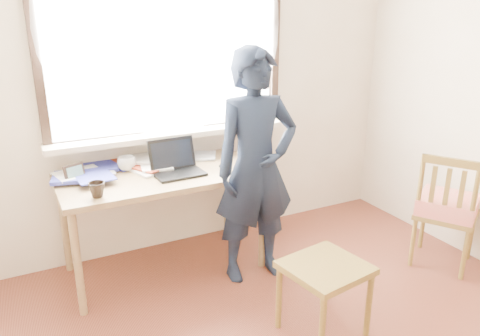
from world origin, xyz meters
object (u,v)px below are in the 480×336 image
side_chair (447,207)px  person (256,168)px  desk (162,184)px  mug_dark (97,190)px  mug_white (127,164)px  laptop (176,165)px  work_chair (325,275)px

side_chair → person: person is taller
side_chair → person: bearing=158.3°
desk → mug_dark: bearing=-153.8°
mug_white → laptop: bearing=-35.4°
laptop → side_chair: laptop is taller
desk → laptop: size_ratio=4.04×
desk → person: (0.55, -0.35, 0.14)m
work_chair → person: bearing=93.1°
mug_white → work_chair: mug_white is taller
work_chair → side_chair: 1.28m
mug_dark → mug_white: bearing=55.2°
mug_dark → person: bearing=-6.7°
laptop → person: (0.45, -0.32, 0.01)m
mug_dark → desk: bearing=26.2°
laptop → work_chair: size_ratio=0.69×
desk → laptop: 0.17m
mug_white → work_chair: (0.78, -1.28, -0.41)m
work_chair → mug_white: bearing=121.5°
mug_dark → side_chair: (2.32, -0.64, -0.33)m
work_chair → mug_dark: bearing=140.7°
laptop → person: person is taller
mug_dark → work_chair: mug_dark is taller
laptop → mug_dark: 0.61m
mug_white → mug_dark: size_ratio=1.25×
laptop → side_chair: 1.97m
mug_white → side_chair: (2.04, -1.04, -0.33)m
mug_dark → laptop: bearing=19.3°
laptop → work_chair: (0.49, -1.07, -0.42)m
laptop → person: 0.55m
mug_white → desk: bearing=-42.6°
side_chair → person: size_ratio=0.54×
desk → laptop: bearing=-17.7°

